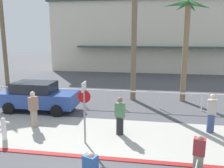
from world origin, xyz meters
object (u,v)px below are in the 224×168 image
Objects in this scene: bollard_3 at (4,129)px; palm_tree_2 at (134,4)px; palm_tree_1 at (1,2)px; car_blue_1 at (38,96)px; pedestrian_2 at (34,111)px; palm_tree_3 at (186,29)px; pedestrian_0 at (211,115)px; pedestrian_1 at (120,118)px; cyclist_teal_1 at (198,161)px; stop_sign_bike_lane at (84,104)px.

bollard_3 is 0.11× the size of palm_tree_2.
bollard_3 is at bearing -58.31° from palm_tree_1.
pedestrian_2 is (0.96, -2.44, -0.05)m from car_blue_1.
palm_tree_2 is 3.63m from palm_tree_3.
pedestrian_2 is at bearing -68.47° from car_blue_1.
pedestrian_1 is (-4.03, -0.90, -0.05)m from pedestrian_0.
car_blue_1 is 9.77m from cyclist_teal_1.
car_blue_1 is (6.23, -6.74, -6.19)m from palm_tree_1.
pedestrian_2 reaches higher than cyclist_teal_1.
pedestrian_2 is at bearing -142.11° from palm_tree_3.
cyclist_teal_1 is 0.98× the size of pedestrian_0.
pedestrian_1 reaches higher than cyclist_teal_1.
pedestrian_2 is at bearing -175.31° from pedestrian_0.
palm_tree_2 is 8.97m from pedestrian_2.
palm_tree_1 is 5.74× the size of pedestrian_1.
bollard_3 is at bearing -137.45° from palm_tree_3.
cyclist_teal_1 is at bearing -25.49° from pedestrian_2.
palm_tree_3 is 1.48× the size of car_blue_1.
palm_tree_3 is 3.79× the size of pedestrian_1.
pedestrian_2 is at bearing 154.51° from cyclist_teal_1.
pedestrian_2 reaches higher than bollard_3.
bollard_3 is at bearing -165.62° from pedestrian_0.
pedestrian_0 is at bearing 72.28° from cyclist_teal_1.
palm_tree_1 is 1.10× the size of palm_tree_2.
palm_tree_2 is at bearing 88.81° from pedestrian_1.
cyclist_teal_1 is at bearing -48.17° from pedestrian_1.
pedestrian_0 is (9.17, -1.77, -0.02)m from car_blue_1.
palm_tree_1 reaches higher than pedestrian_2.
palm_tree_2 is 8.06m from pedestrian_1.
palm_tree_2 is at bearing 78.55° from stop_sign_bike_lane.
car_blue_1 is 2.49× the size of cyclist_teal_1.
cyclist_teal_1 is 4.18m from pedestrian_0.
palm_tree_3 is 3.68× the size of cyclist_teal_1.
pedestrian_1 is at bearing -39.59° from palm_tree_1.
palm_tree_3 is at bearing 86.01° from cyclist_teal_1.
palm_tree_2 is 2.04× the size of car_blue_1.
pedestrian_2 is (-7.58, -5.89, -3.90)m from palm_tree_3.
stop_sign_bike_lane is at bearing -46.15° from palm_tree_1.
palm_tree_1 is 16.03m from pedestrian_1.
car_blue_1 is at bearing 111.53° from pedestrian_2.
stop_sign_bike_lane is at bearing -44.30° from car_blue_1.
palm_tree_1 is 18.66m from pedestrian_0.
stop_sign_bike_lane is 15.51m from palm_tree_1.
pedestrian_2 is (-4.17, 0.22, 0.03)m from pedestrian_1.
stop_sign_bike_lane is 5.74m from pedestrian_0.
pedestrian_2 is (-8.20, -0.67, -0.03)m from pedestrian_0.
cyclist_teal_1 is at bearing -13.02° from bollard_3.
palm_tree_2 is at bearing 127.98° from pedestrian_0.
car_blue_1 is at bearing -47.23° from palm_tree_1.
palm_tree_3 reaches higher than pedestrian_1.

